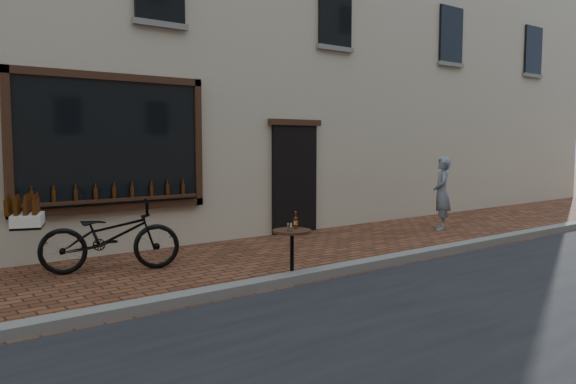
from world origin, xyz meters
TOP-DOWN VIEW (x-y plane):
  - ground at (0.00, 0.00)m, footprint 90.00×90.00m
  - kerb at (0.00, 0.20)m, footprint 90.00×0.25m
  - shop_building at (0.00, 6.50)m, footprint 28.00×6.20m
  - cargo_bicycle at (-2.42, 2.33)m, footprint 2.36×1.34m
  - bistro_table at (-0.60, 0.35)m, footprint 0.53×0.53m
  - pedestrian at (4.62, 1.84)m, footprint 0.67×0.65m

SIDE VIEW (x-z plane):
  - ground at x=0.00m, z-range 0.00..0.00m
  - kerb at x=0.00m, z-range 0.00..0.12m
  - bistro_table at x=-0.60m, z-range 0.03..0.94m
  - cargo_bicycle at x=-2.42m, z-range -0.02..1.07m
  - pedestrian at x=4.62m, z-range 0.00..1.55m
  - shop_building at x=0.00m, z-range 0.00..10.00m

